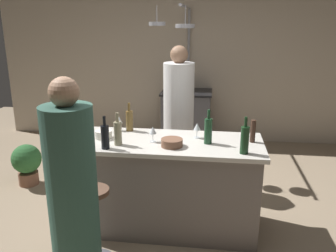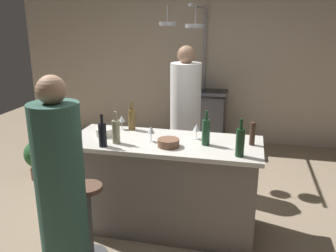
% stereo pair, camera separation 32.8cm
% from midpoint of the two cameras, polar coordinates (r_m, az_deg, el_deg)
% --- Properties ---
extents(ground_plane, '(9.00, 9.00, 0.00)m').
position_cam_midpoint_polar(ground_plane, '(3.70, -2.95, -15.74)').
color(ground_plane, gray).
extents(back_wall, '(6.40, 0.16, 2.60)m').
position_cam_midpoint_polar(back_wall, '(5.98, 1.83, 10.18)').
color(back_wall, '#BCAD99').
rests_on(back_wall, ground_plane).
extents(kitchen_island, '(1.80, 0.72, 0.90)m').
position_cam_midpoint_polar(kitchen_island, '(3.47, -3.06, -9.43)').
color(kitchen_island, slate).
rests_on(kitchen_island, ground_plane).
extents(stove_range, '(0.80, 0.64, 0.89)m').
position_cam_midpoint_polar(stove_range, '(5.75, 1.36, 1.25)').
color(stove_range, '#47474C').
rests_on(stove_range, ground_plane).
extents(chef, '(0.36, 0.36, 1.71)m').
position_cam_midpoint_polar(chef, '(4.25, -0.50, 0.44)').
color(chef, white).
rests_on(chef, ground_plane).
extents(bar_stool_left, '(0.28, 0.28, 0.68)m').
position_cam_midpoint_polar(bar_stool_left, '(3.12, -14.72, -14.87)').
color(bar_stool_left, '#4C4C51').
rests_on(bar_stool_left, ground_plane).
extents(guest_left, '(0.35, 0.35, 1.64)m').
position_cam_midpoint_polar(guest_left, '(2.65, -18.52, -11.67)').
color(guest_left, '#33594C').
rests_on(guest_left, ground_plane).
extents(overhead_pot_rack, '(0.57, 1.49, 2.17)m').
position_cam_midpoint_polar(overhead_pot_rack, '(5.13, 0.42, 12.75)').
color(overhead_pot_rack, gray).
rests_on(overhead_pot_rack, ground_plane).
extents(potted_plant, '(0.36, 0.36, 0.52)m').
position_cam_midpoint_polar(potted_plant, '(4.79, -23.63, -5.36)').
color(potted_plant, brown).
rests_on(potted_plant, ground_plane).
extents(pepper_mill, '(0.05, 0.05, 0.21)m').
position_cam_midpoint_polar(pepper_mill, '(3.29, 10.77, -0.87)').
color(pepper_mill, '#382319').
rests_on(pepper_mill, kitchen_island).
extents(wine_bottle_white, '(0.07, 0.07, 0.30)m').
position_cam_midpoint_polar(wine_bottle_white, '(3.22, -10.99, -1.11)').
color(wine_bottle_white, gray).
rests_on(wine_bottle_white, kitchen_island).
extents(wine_bottle_green, '(0.07, 0.07, 0.32)m').
position_cam_midpoint_polar(wine_bottle_green, '(3.20, 3.59, -0.78)').
color(wine_bottle_green, '#193D23').
rests_on(wine_bottle_green, kitchen_island).
extents(wine_bottle_amber, '(0.07, 0.07, 0.29)m').
position_cam_midpoint_polar(wine_bottle_amber, '(3.61, -8.82, 0.88)').
color(wine_bottle_amber, brown).
rests_on(wine_bottle_amber, kitchen_island).
extents(wine_bottle_dark, '(0.07, 0.07, 0.29)m').
position_cam_midpoint_polar(wine_bottle_dark, '(3.15, -13.05, -1.69)').
color(wine_bottle_dark, black).
rests_on(wine_bottle_dark, kitchen_island).
extents(wine_bottle_red, '(0.07, 0.07, 0.32)m').
position_cam_midpoint_polar(wine_bottle_red, '(2.99, 9.21, -2.20)').
color(wine_bottle_red, '#143319').
rests_on(wine_bottle_red, kitchen_island).
extents(wine_glass_by_chef, '(0.07, 0.07, 0.15)m').
position_cam_midpoint_polar(wine_glass_by_chef, '(3.25, -5.35, -0.85)').
color(wine_glass_by_chef, silver).
rests_on(wine_glass_by_chef, kitchen_island).
extents(wine_glass_near_left_guest, '(0.07, 0.07, 0.15)m').
position_cam_midpoint_polar(wine_glass_near_left_guest, '(3.35, 1.92, -0.25)').
color(wine_glass_near_left_guest, silver).
rests_on(wine_glass_near_left_guest, kitchen_island).
extents(wine_glass_near_right_guest, '(0.07, 0.07, 0.15)m').
position_cam_midpoint_polar(wine_glass_near_right_guest, '(3.63, -10.44, 0.82)').
color(wine_glass_near_right_guest, silver).
rests_on(wine_glass_near_right_guest, kitchen_island).
extents(mixing_bowl_wooden, '(0.19, 0.19, 0.07)m').
position_cam_midpoint_polar(mixing_bowl_wooden, '(3.15, -2.35, -2.75)').
color(mixing_bowl_wooden, brown).
rests_on(mixing_bowl_wooden, kitchen_island).
extents(mixing_bowl_ceramic, '(0.16, 0.16, 0.07)m').
position_cam_midpoint_polar(mixing_bowl_ceramic, '(3.45, -13.04, -1.34)').
color(mixing_bowl_ceramic, silver).
rests_on(mixing_bowl_ceramic, kitchen_island).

